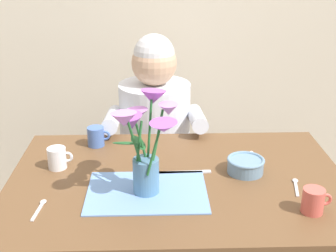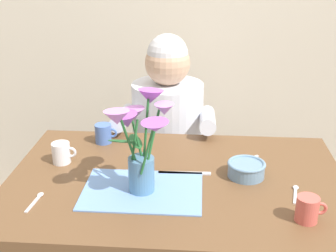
% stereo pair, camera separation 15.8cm
% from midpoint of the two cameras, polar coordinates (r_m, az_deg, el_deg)
% --- Properties ---
extents(dining_table, '(1.20, 0.80, 0.74)m').
position_cam_midpoint_polar(dining_table, '(1.66, 3.78, -9.62)').
color(dining_table, brown).
rests_on(dining_table, ground_plane).
extents(seated_person, '(0.45, 0.47, 1.14)m').
position_cam_midpoint_polar(seated_person, '(2.24, 1.96, -3.00)').
color(seated_person, '#4C4C56').
rests_on(seated_person, ground_plane).
extents(striped_placemat, '(0.40, 0.28, 0.00)m').
position_cam_midpoint_polar(striped_placemat, '(1.53, -0.27, -8.22)').
color(striped_placemat, '#6B93D1').
rests_on(striped_placemat, dining_table).
extents(flower_vase, '(0.23, 0.27, 0.34)m').
position_cam_midpoint_polar(flower_vase, '(1.44, -0.42, -1.62)').
color(flower_vase, teal).
rests_on(flower_vase, dining_table).
extents(ceramic_bowl, '(0.14, 0.14, 0.06)m').
position_cam_midpoint_polar(ceramic_bowl, '(1.65, 12.57, -5.35)').
color(ceramic_bowl, '#6689A8').
rests_on(ceramic_bowl, dining_table).
extents(dinner_knife, '(0.19, 0.02, 0.00)m').
position_cam_midpoint_polar(dinner_knife, '(1.65, 4.86, -6.01)').
color(dinner_knife, silver).
rests_on(dinner_knife, dining_table).
extents(tea_cup, '(0.09, 0.07, 0.08)m').
position_cam_midpoint_polar(tea_cup, '(1.88, -5.74, -1.00)').
color(tea_cup, '#476BB7').
rests_on(tea_cup, dining_table).
extents(coffee_cup, '(0.09, 0.07, 0.08)m').
position_cam_midpoint_polar(coffee_cup, '(1.45, 20.26, -9.88)').
color(coffee_cup, '#CC564C').
rests_on(coffee_cup, dining_table).
extents(ceramic_mug, '(0.09, 0.07, 0.08)m').
position_cam_midpoint_polar(ceramic_mug, '(1.73, -10.75, -3.41)').
color(ceramic_mug, silver).
rests_on(ceramic_mug, dining_table).
extents(spoon_0, '(0.11, 0.08, 0.01)m').
position_cam_midpoint_polar(spoon_0, '(1.77, 11.85, -4.26)').
color(spoon_0, silver).
rests_on(spoon_0, dining_table).
extents(spoon_1, '(0.03, 0.12, 0.01)m').
position_cam_midpoint_polar(spoon_1, '(1.52, -13.35, -9.02)').
color(spoon_1, silver).
rests_on(spoon_1, dining_table).
extents(spoon_2, '(0.04, 0.12, 0.01)m').
position_cam_midpoint_polar(spoon_2, '(1.61, 18.54, -7.89)').
color(spoon_2, silver).
rests_on(spoon_2, dining_table).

